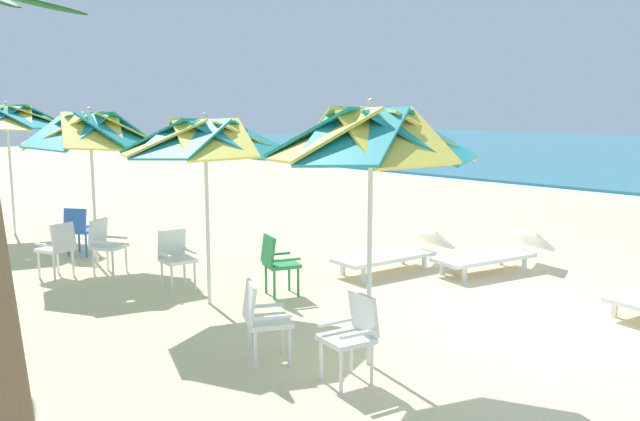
{
  "coord_description": "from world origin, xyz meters",
  "views": [
    {
      "loc": [
        3.73,
        -7.43,
        2.68
      ],
      "look_at": [
        -3.84,
        -0.07,
        1.0
      ],
      "focal_mm": 37.96,
      "sensor_mm": 36.0,
      "label": 1
    }
  ],
  "objects_px": {
    "beach_umbrella_0": "(371,137)",
    "plastic_chair_0": "(262,317)",
    "plastic_chair_2": "(277,261)",
    "plastic_chair_6": "(106,243)",
    "beach_umbrella_2": "(90,131)",
    "plastic_chair_4": "(80,228)",
    "beach_umbrella_1": "(205,139)",
    "plastic_chair_3": "(176,255)",
    "plastic_chair_5": "(58,246)",
    "sun_lounger_2": "(494,254)",
    "sun_lounger_3": "(394,253)",
    "beach_umbrella_3": "(7,118)",
    "plastic_chair_1": "(352,332)"
  },
  "relations": [
    {
      "from": "beach_umbrella_3",
      "to": "beach_umbrella_2",
      "type": "bearing_deg",
      "value": 0.3
    },
    {
      "from": "beach_umbrella_1",
      "to": "sun_lounger_3",
      "type": "bearing_deg",
      "value": 80.26
    },
    {
      "from": "beach_umbrella_0",
      "to": "plastic_chair_6",
      "type": "relative_size",
      "value": 3.15
    },
    {
      "from": "beach_umbrella_0",
      "to": "plastic_chair_6",
      "type": "height_order",
      "value": "beach_umbrella_0"
    },
    {
      "from": "plastic_chair_4",
      "to": "plastic_chair_6",
      "type": "xyz_separation_m",
      "value": [
        1.5,
        -0.27,
        0.0
      ]
    },
    {
      "from": "plastic_chair_6",
      "to": "beach_umbrella_3",
      "type": "height_order",
      "value": "beach_umbrella_3"
    },
    {
      "from": "beach_umbrella_1",
      "to": "plastic_chair_3",
      "type": "distance_m",
      "value": 1.98
    },
    {
      "from": "plastic_chair_0",
      "to": "plastic_chair_1",
      "type": "bearing_deg",
      "value": 18.45
    },
    {
      "from": "beach_umbrella_1",
      "to": "plastic_chair_2",
      "type": "relative_size",
      "value": 2.96
    },
    {
      "from": "plastic_chair_2",
      "to": "beach_umbrella_2",
      "type": "xyz_separation_m",
      "value": [
        -3.53,
        -0.96,
        1.73
      ]
    },
    {
      "from": "beach_umbrella_2",
      "to": "sun_lounger_3",
      "type": "distance_m",
      "value": 5.33
    },
    {
      "from": "plastic_chair_0",
      "to": "plastic_chair_2",
      "type": "distance_m",
      "value": 2.5
    },
    {
      "from": "plastic_chair_2",
      "to": "beach_umbrella_3",
      "type": "distance_m",
      "value": 7.45
    },
    {
      "from": "plastic_chair_0",
      "to": "beach_umbrella_3",
      "type": "height_order",
      "value": "beach_umbrella_3"
    },
    {
      "from": "plastic_chair_3",
      "to": "plastic_chair_4",
      "type": "distance_m",
      "value": 3.05
    },
    {
      "from": "plastic_chair_5",
      "to": "plastic_chair_0",
      "type": "bearing_deg",
      "value": 0.5
    },
    {
      "from": "plastic_chair_2",
      "to": "beach_umbrella_1",
      "type": "bearing_deg",
      "value": -110.47
    },
    {
      "from": "beach_umbrella_3",
      "to": "plastic_chair_1",
      "type": "bearing_deg",
      "value": -2.52
    },
    {
      "from": "beach_umbrella_0",
      "to": "plastic_chair_0",
      "type": "bearing_deg",
      "value": -136.28
    },
    {
      "from": "beach_umbrella_0",
      "to": "sun_lounger_2",
      "type": "relative_size",
      "value": 1.22
    },
    {
      "from": "plastic_chair_4",
      "to": "sun_lounger_2",
      "type": "relative_size",
      "value": 0.39
    },
    {
      "from": "beach_umbrella_1",
      "to": "plastic_chair_2",
      "type": "height_order",
      "value": "beach_umbrella_1"
    },
    {
      "from": "beach_umbrella_1",
      "to": "plastic_chair_5",
      "type": "height_order",
      "value": "beach_umbrella_1"
    },
    {
      "from": "plastic_chair_4",
      "to": "beach_umbrella_3",
      "type": "distance_m",
      "value": 3.37
    },
    {
      "from": "plastic_chair_1",
      "to": "plastic_chair_5",
      "type": "relative_size",
      "value": 1.0
    },
    {
      "from": "plastic_chair_2",
      "to": "plastic_chair_3",
      "type": "height_order",
      "value": "same"
    },
    {
      "from": "beach_umbrella_1",
      "to": "plastic_chair_3",
      "type": "bearing_deg",
      "value": 174.27
    },
    {
      "from": "plastic_chair_1",
      "to": "beach_umbrella_1",
      "type": "distance_m",
      "value": 3.58
    },
    {
      "from": "plastic_chair_1",
      "to": "sun_lounger_2",
      "type": "height_order",
      "value": "plastic_chair_1"
    },
    {
      "from": "plastic_chair_6",
      "to": "plastic_chair_0",
      "type": "bearing_deg",
      "value": -7.47
    },
    {
      "from": "plastic_chair_0",
      "to": "plastic_chair_1",
      "type": "distance_m",
      "value": 1.02
    },
    {
      "from": "plastic_chair_2",
      "to": "plastic_chair_6",
      "type": "height_order",
      "value": "same"
    },
    {
      "from": "plastic_chair_0",
      "to": "plastic_chair_4",
      "type": "bearing_deg",
      "value": 171.88
    },
    {
      "from": "plastic_chair_5",
      "to": "sun_lounger_2",
      "type": "xyz_separation_m",
      "value": [
        4.48,
        5.19,
        -0.22
      ]
    },
    {
      "from": "beach_umbrella_2",
      "to": "plastic_chair_4",
      "type": "distance_m",
      "value": 1.91
    },
    {
      "from": "plastic_chair_3",
      "to": "beach_umbrella_2",
      "type": "height_order",
      "value": "beach_umbrella_2"
    },
    {
      "from": "plastic_chair_2",
      "to": "sun_lounger_3",
      "type": "xyz_separation_m",
      "value": [
        0.21,
        2.3,
        -0.22
      ]
    },
    {
      "from": "plastic_chair_6",
      "to": "beach_umbrella_3",
      "type": "xyz_separation_m",
      "value": [
        -4.29,
        0.15,
        1.88
      ]
    },
    {
      "from": "plastic_chair_0",
      "to": "beach_umbrella_2",
      "type": "bearing_deg",
      "value": 171.69
    },
    {
      "from": "plastic_chair_3",
      "to": "beach_umbrella_2",
      "type": "distance_m",
      "value": 2.82
    },
    {
      "from": "plastic_chair_3",
      "to": "plastic_chair_6",
      "type": "height_order",
      "value": "same"
    },
    {
      "from": "plastic_chair_5",
      "to": "plastic_chair_6",
      "type": "bearing_deg",
      "value": 67.72
    },
    {
      "from": "sun_lounger_3",
      "to": "beach_umbrella_2",
      "type": "bearing_deg",
      "value": -138.97
    },
    {
      "from": "beach_umbrella_3",
      "to": "sun_lounger_3",
      "type": "relative_size",
      "value": 1.23
    },
    {
      "from": "beach_umbrella_0",
      "to": "beach_umbrella_2",
      "type": "distance_m",
      "value": 6.12
    },
    {
      "from": "plastic_chair_0",
      "to": "plastic_chair_6",
      "type": "distance_m",
      "value": 4.68
    },
    {
      "from": "plastic_chair_4",
      "to": "sun_lounger_3",
      "type": "xyz_separation_m",
      "value": [
        4.56,
        3.16,
        -0.22
      ]
    },
    {
      "from": "plastic_chair_2",
      "to": "plastic_chair_5",
      "type": "xyz_separation_m",
      "value": [
        -3.12,
        -1.78,
        0.0
      ]
    },
    {
      "from": "beach_umbrella_2",
      "to": "plastic_chair_6",
      "type": "bearing_deg",
      "value": -13.92
    },
    {
      "from": "plastic_chair_6",
      "to": "sun_lounger_2",
      "type": "bearing_deg",
      "value": 47.14
    }
  ]
}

